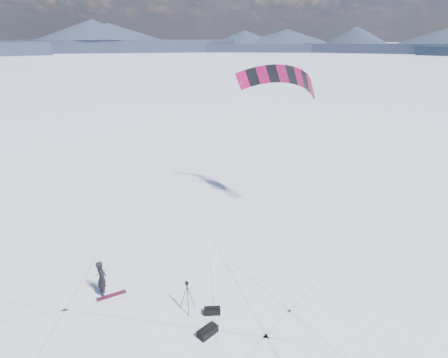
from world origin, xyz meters
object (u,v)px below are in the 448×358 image
snowkiter (104,294)px  gear_bag_a (208,331)px  tripod (187,292)px  gear_bag_b (212,311)px  snowboard (111,295)px

snowkiter → gear_bag_a: bearing=-143.2°
tripod → gear_bag_a: bearing=-98.4°
snowkiter → gear_bag_b: 5.16m
snowkiter → tripod: (3.14, -2.60, 0.93)m
tripod → gear_bag_b: (0.87, -0.64, -0.79)m
gear_bag_b → snowboard: bearing=162.0°
tripod → gear_bag_a: 1.87m
snowboard → gear_bag_a: size_ratio=1.45×
snowkiter → snowboard: snowkiter is taller
snowboard → tripod: tripod is taller
gear_bag_b → snowkiter: bearing=162.0°
snowboard → gear_bag_b: 4.77m
gear_bag_a → snowboard: bearing=106.3°
snowkiter → snowboard: (0.29, -0.24, 0.02)m
tripod → gear_bag_b: bearing=-52.2°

